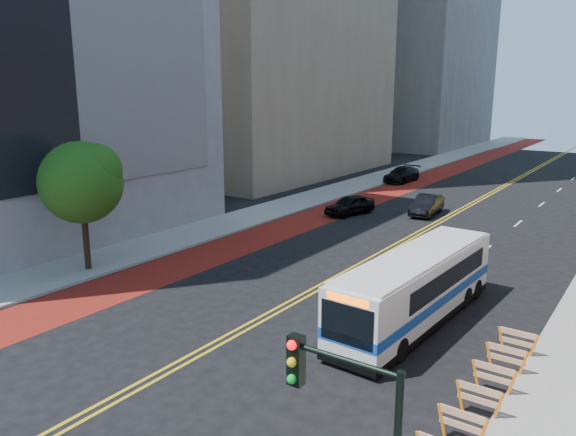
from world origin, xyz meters
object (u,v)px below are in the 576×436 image
at_px(car_c, 402,174).
at_px(car_a, 350,205).
at_px(traffic_signal, 349,433).
at_px(transit_bus, 417,287).
at_px(street_tree, 82,179).
at_px(car_b, 427,205).

bearing_deg(car_c, car_a, -77.92).
bearing_deg(car_c, traffic_signal, -65.48).
relative_size(transit_bus, car_a, 2.51).
bearing_deg(traffic_signal, car_a, 118.48).
distance_m(street_tree, transit_bus, 17.36).
distance_m(transit_bus, car_a, 19.98).
distance_m(car_a, car_b, 5.83).
xyz_separation_m(street_tree, traffic_signal, (20.66, -9.55, -1.19)).
xyz_separation_m(transit_bus, car_b, (-7.03, 19.33, -0.80)).
distance_m(street_tree, car_c, 36.14).
height_order(transit_bus, car_c, transit_bus).
relative_size(traffic_signal, car_c, 0.98).
bearing_deg(car_c, car_b, -57.12).
height_order(car_a, car_b, car_b).
xyz_separation_m(transit_bus, car_c, (-14.69, 32.20, -0.78)).
bearing_deg(car_b, traffic_signal, -76.47).
bearing_deg(street_tree, traffic_signal, -24.82).
xyz_separation_m(traffic_signal, transit_bus, (-4.02, 13.20, -2.19)).
xyz_separation_m(car_a, car_c, (-2.84, 16.14, 0.02)).
bearing_deg(transit_bus, car_a, 129.13).
height_order(car_b, car_c, car_c).
distance_m(transit_bus, car_b, 20.58).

